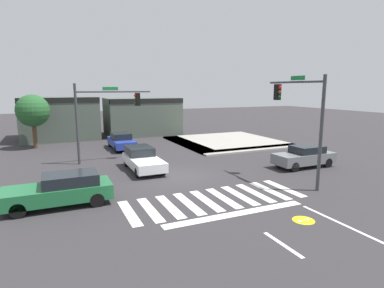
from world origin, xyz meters
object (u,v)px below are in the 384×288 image
(car_gray, at_px, (304,156))
(car_white, at_px, (142,159))
(traffic_signal_southeast, at_px, (301,110))
(roadside_tree, at_px, (33,111))
(car_green, at_px, (61,190))
(traffic_signal_northwest, at_px, (105,109))
(car_blue, at_px, (121,141))

(car_gray, distance_m, car_white, 11.06)
(car_gray, xyz_separation_m, car_white, (-10.36, 3.87, -0.03))
(traffic_signal_southeast, bearing_deg, roadside_tree, 38.16)
(traffic_signal_southeast, height_order, car_green, traffic_signal_southeast)
(traffic_signal_northwest, relative_size, car_gray, 1.33)
(car_blue, height_order, car_gray, car_gray)
(car_white, bearing_deg, traffic_signal_northwest, -152.01)
(car_gray, bearing_deg, traffic_signal_northwest, -30.67)
(traffic_signal_southeast, relative_size, car_white, 1.34)
(car_gray, bearing_deg, traffic_signal_southeast, 41.39)
(traffic_signal_southeast, bearing_deg, car_green, 82.60)
(traffic_signal_southeast, height_order, car_blue, traffic_signal_southeast)
(roadside_tree, bearing_deg, traffic_signal_southeast, -51.84)
(car_green, bearing_deg, car_blue, -112.84)
(traffic_signal_northwest, relative_size, car_green, 1.21)
(car_green, distance_m, roadside_tree, 16.63)
(car_blue, bearing_deg, car_gray, 40.81)
(traffic_signal_southeast, bearing_deg, traffic_signal_northwest, 42.54)
(traffic_signal_northwest, xyz_separation_m, car_gray, (12.12, -7.19, -3.14))
(roadside_tree, bearing_deg, car_blue, -26.67)
(car_green, height_order, roadside_tree, roadside_tree)
(car_blue, relative_size, car_white, 1.00)
(car_white, relative_size, roadside_tree, 0.94)
(traffic_signal_northwest, distance_m, car_gray, 14.44)
(traffic_signal_northwest, relative_size, roadside_tree, 1.18)
(car_blue, distance_m, car_white, 7.88)
(traffic_signal_northwest, xyz_separation_m, car_blue, (1.98, 4.55, -3.15))
(traffic_signal_northwest, bearing_deg, car_blue, 66.47)
(car_gray, height_order, car_white, car_gray)
(traffic_signal_southeast, height_order, car_white, traffic_signal_southeast)
(car_blue, bearing_deg, car_green, -22.84)
(car_white, bearing_deg, car_gray, 69.52)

